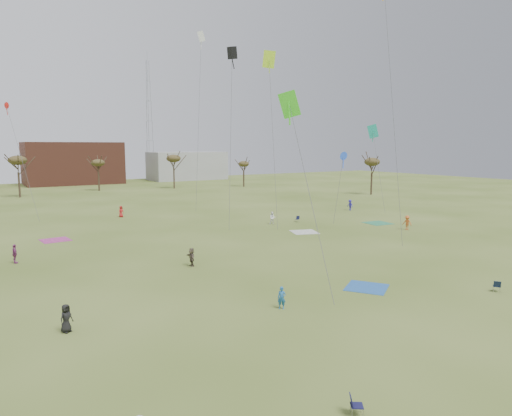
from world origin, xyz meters
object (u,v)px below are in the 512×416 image
camp_chair_center (497,288)px  camp_chair_left (356,409)px  camp_chair_right (297,220)px  radio_tower (149,120)px  flyer_near_right (282,298)px

camp_chair_center → camp_chair_left: bearing=70.3°
camp_chair_right → radio_tower: 97.01m
flyer_near_right → radio_tower: size_ratio=0.04×
camp_chair_center → radio_tower: 130.80m
camp_chair_left → radio_tower: (38.55, 134.27, 18.95)m
camp_chair_left → camp_chair_right: same height
flyer_near_right → camp_chair_left: flyer_near_right is taller
camp_chair_left → radio_tower: 140.97m
camp_chair_right → radio_tower: radio_tower is taller
radio_tower → camp_chair_center: bearing=-98.0°
camp_chair_right → radio_tower: (11.29, 94.47, 18.95)m
camp_chair_left → radio_tower: radio_tower is taller
camp_chair_center → radio_tower: bearing=-44.4°
flyer_near_right → camp_chair_left: bearing=-67.1°
flyer_near_right → camp_chair_right: flyer_near_right is taller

